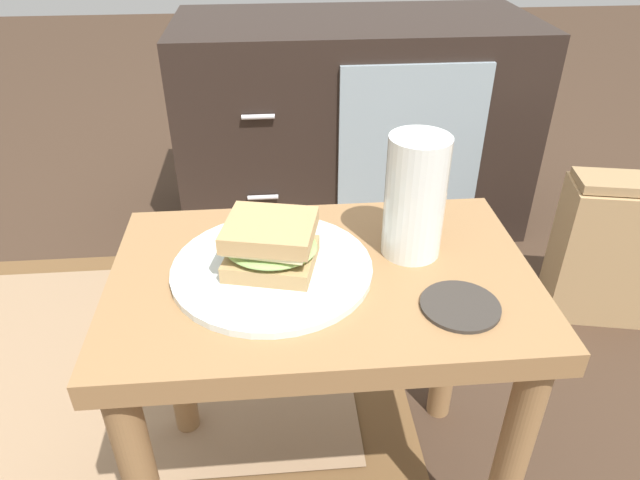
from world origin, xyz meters
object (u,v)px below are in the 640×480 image
(plate, at_px, (272,268))
(sandwich_front, at_px, (271,244))
(beer_glass, at_px, (415,199))
(coaster, at_px, (460,306))
(tv_cabinet, at_px, (353,124))
(paper_bag, at_px, (606,249))

(plate, xyz_separation_m, sandwich_front, (0.00, 0.00, 0.04))
(plate, height_order, beer_glass, beer_glass)
(beer_glass, relative_size, coaster, 1.74)
(sandwich_front, distance_m, coaster, 0.25)
(sandwich_front, distance_m, beer_glass, 0.20)
(tv_cabinet, xyz_separation_m, coaster, (-0.01, -1.04, 0.17))
(sandwich_front, bearing_deg, plate, -131.63)
(sandwich_front, relative_size, beer_glass, 0.84)
(plate, relative_size, coaster, 2.72)
(sandwich_front, bearing_deg, coaster, -22.66)
(plate, distance_m, sandwich_front, 0.04)
(beer_glass, xyz_separation_m, coaster, (0.03, -0.13, -0.08))
(tv_cabinet, height_order, coaster, tv_cabinet)
(tv_cabinet, bearing_deg, coaster, -90.75)
(sandwich_front, relative_size, paper_bag, 0.40)
(beer_glass, bearing_deg, paper_bag, 34.04)
(beer_glass, bearing_deg, plate, -170.21)
(tv_cabinet, relative_size, sandwich_front, 6.74)
(plate, distance_m, beer_glass, 0.21)
(sandwich_front, xyz_separation_m, coaster, (0.23, -0.09, -0.04))
(tv_cabinet, relative_size, coaster, 9.86)
(plate, relative_size, beer_glass, 1.56)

